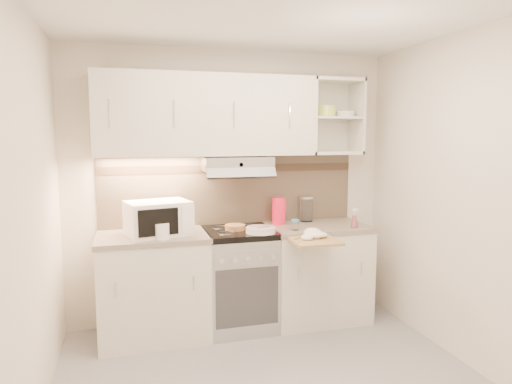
% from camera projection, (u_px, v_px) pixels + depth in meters
% --- Properties ---
extents(room_shell, '(3.04, 2.84, 2.52)m').
position_uv_depth(room_shell, '(263.00, 150.00, 3.24)').
color(room_shell, silver).
rests_on(room_shell, ground).
extents(base_cabinet_left, '(0.90, 0.60, 0.86)m').
position_uv_depth(base_cabinet_left, '(154.00, 288.00, 3.89)').
color(base_cabinet_left, silver).
rests_on(base_cabinet_left, ground).
extents(worktop_left, '(0.92, 0.62, 0.04)m').
position_uv_depth(worktop_left, '(152.00, 237.00, 3.83)').
color(worktop_left, gray).
rests_on(worktop_left, base_cabinet_left).
extents(base_cabinet_right, '(0.90, 0.60, 0.86)m').
position_uv_depth(base_cabinet_right, '(316.00, 274.00, 4.29)').
color(base_cabinet_right, silver).
rests_on(base_cabinet_right, ground).
extents(worktop_right, '(0.92, 0.62, 0.04)m').
position_uv_depth(worktop_right, '(317.00, 227.00, 4.24)').
color(worktop_right, gray).
rests_on(worktop_right, base_cabinet_right).
extents(electric_range, '(0.60, 0.60, 0.90)m').
position_uv_depth(electric_range, '(239.00, 279.00, 4.09)').
color(electric_range, '#B7B7BC').
rests_on(electric_range, ground).
extents(microwave, '(0.57, 0.48, 0.28)m').
position_uv_depth(microwave, '(158.00, 218.00, 3.81)').
color(microwave, white).
rests_on(microwave, worktop_left).
extents(watering_can, '(0.23, 0.13, 0.20)m').
position_uv_depth(watering_can, '(163.00, 230.00, 3.66)').
color(watering_can, white).
rests_on(watering_can, worktop_left).
extents(plate_stack, '(0.26, 0.26, 0.05)m').
position_uv_depth(plate_stack, '(261.00, 230.00, 3.90)').
color(plate_stack, white).
rests_on(plate_stack, electric_range).
extents(bread_loaf, '(0.18, 0.18, 0.05)m').
position_uv_depth(bread_loaf, '(235.00, 227.00, 4.02)').
color(bread_loaf, '#AB8442').
rests_on(bread_loaf, electric_range).
extents(pink_pitcher, '(0.14, 0.13, 0.25)m').
position_uv_depth(pink_pitcher, '(279.00, 211.00, 4.27)').
color(pink_pitcher, '#FF1B42').
rests_on(pink_pitcher, worktop_right).
extents(glass_jar, '(0.13, 0.13, 0.24)m').
position_uv_depth(glass_jar, '(306.00, 209.00, 4.40)').
color(glass_jar, white).
rests_on(glass_jar, worktop_right).
extents(spice_jar, '(0.07, 0.07, 0.10)m').
position_uv_depth(spice_jar, '(295.00, 225.00, 4.00)').
color(spice_jar, white).
rests_on(spice_jar, worktop_right).
extents(spray_bottle, '(0.07, 0.07, 0.19)m').
position_uv_depth(spray_bottle, '(354.00, 220.00, 4.11)').
color(spray_bottle, pink).
rests_on(spray_bottle, worktop_right).
extents(cutting_board, '(0.39, 0.36, 0.02)m').
position_uv_depth(cutting_board, '(315.00, 241.00, 3.72)').
color(cutting_board, tan).
rests_on(cutting_board, base_cabinet_right).
extents(dish_towel, '(0.34, 0.31, 0.08)m').
position_uv_depth(dish_towel, '(314.00, 234.00, 3.76)').
color(dish_towel, white).
rests_on(dish_towel, cutting_board).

